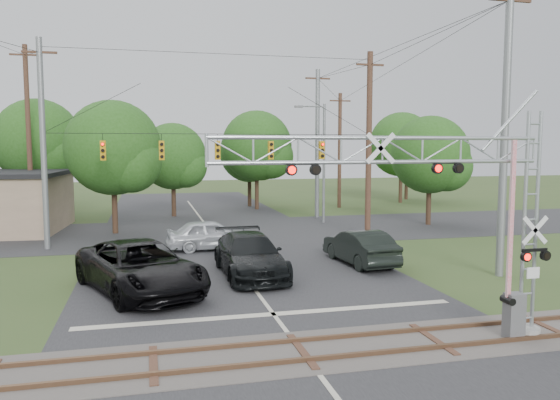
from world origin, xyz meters
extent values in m
plane|color=#344922|center=(0.00, 0.00, 0.00)|extent=(160.00, 160.00, 0.00)
cube|color=#27272A|center=(0.00, 10.00, 0.01)|extent=(14.00, 90.00, 0.02)
cube|color=#27272A|center=(0.00, 24.00, 0.01)|extent=(90.00, 12.00, 0.02)
cube|color=#4D4843|center=(0.00, 2.00, 0.02)|extent=(90.00, 3.20, 0.05)
cube|color=brown|center=(0.00, 1.28, 0.09)|extent=(90.00, 0.12, 0.14)
cube|color=brown|center=(0.00, 2.72, 0.09)|extent=(90.00, 0.12, 0.14)
cylinder|color=gray|center=(6.89, 1.70, 0.14)|extent=(0.84, 0.84, 0.28)
cube|color=silver|center=(6.84, 1.42, 2.00)|extent=(0.42, 0.03, 0.33)
cube|color=#5C5C5E|center=(6.33, 1.51, 0.70)|extent=(0.51, 0.42, 1.40)
cube|color=red|center=(6.10, 1.51, 3.53)|extent=(0.13, 0.08, 4.65)
cylinder|color=gray|center=(-9.50, 20.00, 5.75)|extent=(0.32, 0.32, 11.50)
cylinder|color=#45291F|center=(9.50, 20.00, 5.75)|extent=(0.36, 0.36, 11.50)
cylinder|color=black|center=(0.00, 20.00, 6.40)|extent=(19.00, 0.03, 0.03)
cube|color=#CA8D0E|center=(-6.40, 20.00, 5.45)|extent=(0.30, 0.30, 1.10)
cube|color=#CA8D0E|center=(-3.20, 20.00, 5.45)|extent=(0.30, 0.30, 1.10)
cube|color=#CA8D0E|center=(0.00, 20.00, 5.45)|extent=(0.30, 0.30, 1.10)
cube|color=#CA8D0E|center=(3.20, 20.00, 5.45)|extent=(0.30, 0.30, 1.10)
cube|color=#CA8D0E|center=(6.40, 20.00, 5.45)|extent=(0.30, 0.30, 1.10)
imported|color=black|center=(-4.40, 9.53, 1.00)|extent=(5.72, 7.90, 2.00)
imported|color=black|center=(0.27, 11.26, 0.91)|extent=(2.70, 6.34, 1.82)
imported|color=silver|center=(-0.68, 17.74, 0.83)|extent=(4.99, 2.22, 1.67)
imported|color=black|center=(5.87, 12.33, 0.84)|extent=(2.20, 5.22, 1.68)
cylinder|color=gray|center=(8.67, 26.37, 4.39)|extent=(0.19, 0.19, 8.77)
cylinder|color=gray|center=(7.69, 26.37, 8.58)|extent=(1.95, 0.12, 0.12)
cube|color=#5C5C5E|center=(6.72, 26.37, 8.53)|extent=(0.58, 0.24, 0.15)
cylinder|color=#45291F|center=(-11.98, 29.17, 6.31)|extent=(0.34, 0.34, 12.63)
cube|color=#45291F|center=(-11.98, 29.17, 11.93)|extent=(2.00, 0.12, 0.12)
cylinder|color=gray|center=(9.11, 29.41, 5.84)|extent=(0.34, 0.34, 11.67)
cube|color=#45291F|center=(9.11, 29.41, 10.97)|extent=(2.00, 0.12, 0.12)
cylinder|color=gray|center=(10.93, 8.60, 6.25)|extent=(0.34, 0.34, 12.49)
cube|color=#45291F|center=(10.93, 8.60, 11.79)|extent=(2.00, 0.12, 0.12)
cylinder|color=#45291F|center=(13.29, 35.76, 5.27)|extent=(0.34, 0.34, 10.53)
cube|color=#45291F|center=(13.29, 35.76, 9.83)|extent=(2.00, 0.12, 0.12)
cylinder|color=#39261A|center=(-12.17, 33.54, 2.14)|extent=(0.36, 0.36, 4.28)
sphere|color=#224F16|center=(-12.17, 33.54, 6.03)|extent=(6.62, 6.62, 6.62)
cylinder|color=#39261A|center=(-6.14, 24.86, 1.98)|extent=(0.36, 0.36, 3.97)
sphere|color=#224F16|center=(-6.14, 24.86, 5.59)|extent=(6.13, 6.13, 6.13)
cylinder|color=#39261A|center=(-1.99, 32.78, 1.73)|extent=(0.36, 0.36, 3.47)
sphere|color=#224F16|center=(-1.99, 32.78, 4.88)|extent=(5.36, 5.36, 5.36)
cylinder|color=#39261A|center=(5.36, 38.68, 1.82)|extent=(0.36, 0.36, 3.64)
sphere|color=#224F16|center=(5.36, 38.68, 5.13)|extent=(5.62, 5.62, 5.62)
cylinder|color=#39261A|center=(5.55, 36.12, 2.03)|extent=(0.36, 0.36, 4.07)
sphere|color=#224F16|center=(5.55, 36.12, 5.73)|extent=(6.29, 6.29, 6.29)
cylinder|color=#39261A|center=(15.73, 23.58, 1.80)|extent=(0.36, 0.36, 3.61)
sphere|color=#224F16|center=(15.73, 23.58, 5.09)|extent=(5.58, 5.58, 5.58)
cylinder|color=#39261A|center=(20.81, 38.43, 2.08)|extent=(0.36, 0.36, 4.16)
sphere|color=#224F16|center=(20.81, 38.43, 5.87)|extent=(6.44, 6.44, 6.44)
cylinder|color=#39261A|center=(23.02, 41.54, 1.99)|extent=(0.36, 0.36, 3.97)
sphere|color=#224F16|center=(23.02, 41.54, 5.60)|extent=(6.14, 6.14, 6.14)
camera|label=1|loc=(-4.05, -12.00, 5.68)|focal=35.00mm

